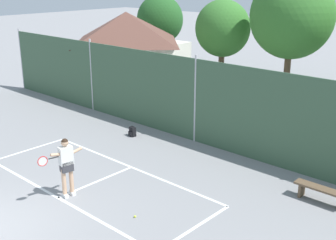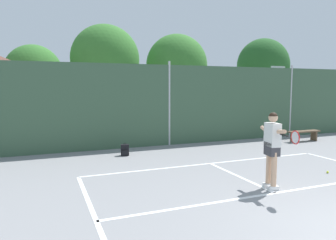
{
  "view_description": "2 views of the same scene",
  "coord_description": "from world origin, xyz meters",
  "px_view_note": "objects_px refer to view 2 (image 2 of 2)",
  "views": [
    {
      "loc": [
        10.48,
        -4.08,
        6.39
      ],
      "look_at": [
        0.86,
        6.46,
        1.7
      ],
      "focal_mm": 47.19,
      "sensor_mm": 36.0,
      "label": 1
    },
    {
      "loc": [
        -4.93,
        -3.11,
        2.46
      ],
      "look_at": [
        -0.76,
        7.26,
        1.26
      ],
      "focal_mm": 33.44,
      "sensor_mm": 36.0,
      "label": 2
    }
  ],
  "objects_px": {
    "tennis_ball": "(328,172)",
    "courtside_bench": "(304,133)",
    "basketball_hoop": "(277,89)",
    "tennis_player": "(273,143)",
    "backpack_black": "(125,150)"
  },
  "relations": [
    {
      "from": "tennis_ball",
      "to": "backpack_black",
      "type": "xyz_separation_m",
      "value": [
        -4.8,
        4.42,
        0.16
      ]
    },
    {
      "from": "tennis_player",
      "to": "backpack_black",
      "type": "relative_size",
      "value": 4.01
    },
    {
      "from": "tennis_player",
      "to": "tennis_ball",
      "type": "height_order",
      "value": "tennis_player"
    },
    {
      "from": "basketball_hoop",
      "to": "tennis_player",
      "type": "distance_m",
      "value": 10.23
    },
    {
      "from": "courtside_bench",
      "to": "backpack_black",
      "type": "bearing_deg",
      "value": 178.96
    },
    {
      "from": "tennis_ball",
      "to": "courtside_bench",
      "type": "bearing_deg",
      "value": 51.29
    },
    {
      "from": "tennis_ball",
      "to": "courtside_bench",
      "type": "relative_size",
      "value": 0.04
    },
    {
      "from": "basketball_hoop",
      "to": "tennis_ball",
      "type": "distance_m",
      "value": 8.63
    },
    {
      "from": "backpack_black",
      "to": "tennis_ball",
      "type": "bearing_deg",
      "value": -42.63
    },
    {
      "from": "tennis_player",
      "to": "basketball_hoop",
      "type": "bearing_deg",
      "value": 48.66
    },
    {
      "from": "tennis_player",
      "to": "tennis_ball",
      "type": "bearing_deg",
      "value": 11.42
    },
    {
      "from": "basketball_hoop",
      "to": "courtside_bench",
      "type": "height_order",
      "value": "basketball_hoop"
    },
    {
      "from": "backpack_black",
      "to": "courtside_bench",
      "type": "relative_size",
      "value": 0.29
    },
    {
      "from": "tennis_player",
      "to": "courtside_bench",
      "type": "relative_size",
      "value": 1.16
    },
    {
      "from": "tennis_ball",
      "to": "courtside_bench",
      "type": "xyz_separation_m",
      "value": [
        3.42,
        4.27,
        0.33
      ]
    }
  ]
}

